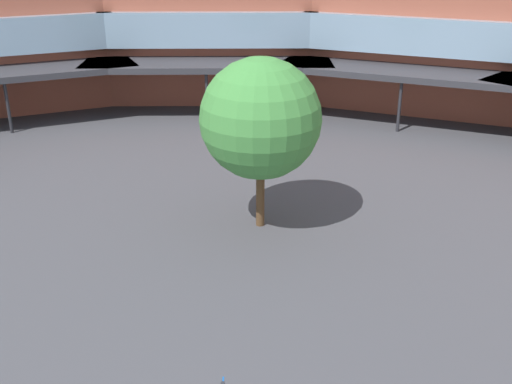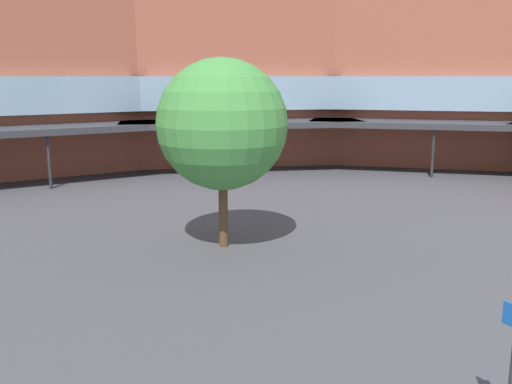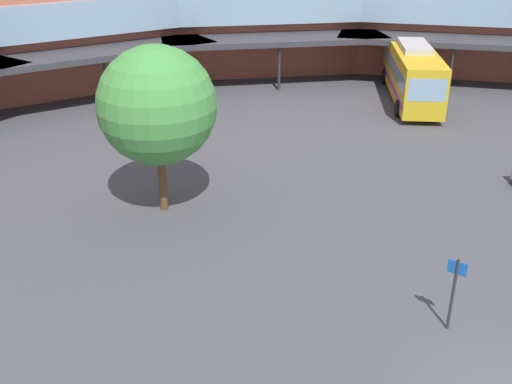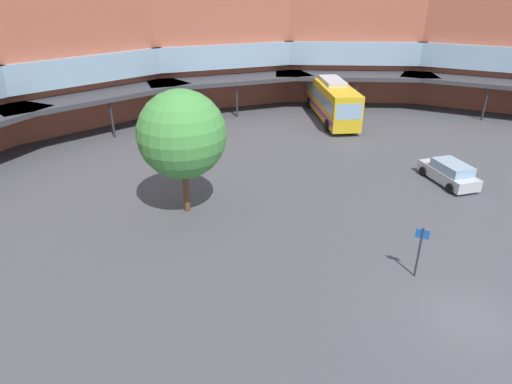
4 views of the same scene
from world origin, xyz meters
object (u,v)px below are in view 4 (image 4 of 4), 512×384
Objects in this scene: parked_car at (449,173)px; stop_sign_post at (420,247)px; plaza_tree at (182,135)px; bus_1 at (331,99)px.

parked_car is 1.82× the size of stop_sign_post.
parked_car is 11.91m from stop_sign_post.
plaza_tree is at bearing 87.12° from parked_car.
bus_1 is 4.26× the size of stop_sign_post.
stop_sign_post is at bearing -71.82° from plaza_tree.
plaza_tree reaches higher than parked_car.
parked_car is at bearing 18.80° from stop_sign_post.
bus_1 is 25.84m from stop_sign_post.
bus_1 reaches higher than parked_car.
bus_1 is 1.51× the size of plaza_tree.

